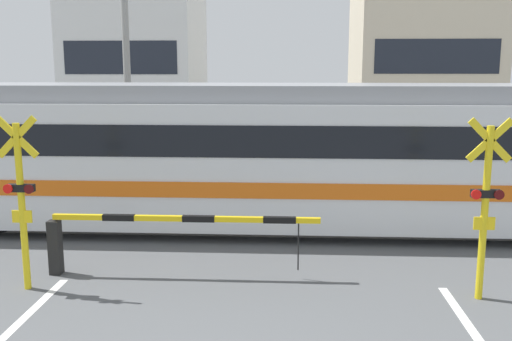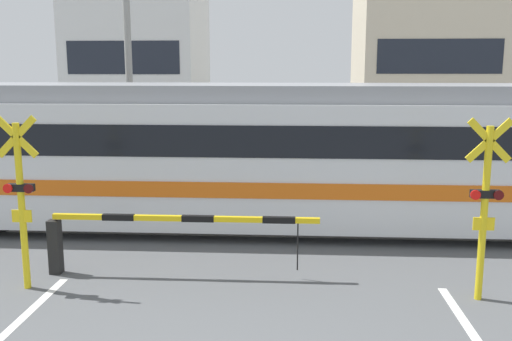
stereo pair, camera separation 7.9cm
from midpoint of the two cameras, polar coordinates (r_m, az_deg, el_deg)
name	(u,v)px [view 1 (the left image)]	position (r m, az deg, el deg)	size (l,w,h in m)	color
rail_track_near	(258,234)	(12.29, 0.05, -6.41)	(50.00, 0.10, 0.08)	gray
rail_track_far	(262,217)	(13.67, 0.39, -4.68)	(50.00, 0.10, 0.08)	gray
commuter_train	(302,152)	(12.61, 4.47, 1.81)	(21.32, 2.80, 3.21)	silver
crossing_barrier_near	(134,231)	(10.08, -12.29, -5.90)	(4.70, 0.20, 1.09)	black
crossing_barrier_far	(340,172)	(15.40, 8.24, -0.15)	(4.70, 0.20, 1.09)	black
crossing_signal_left	(21,196)	(9.83, -22.66, -2.34)	(0.68, 0.15, 2.84)	yellow
crossing_signal_right	(485,202)	(9.33, 21.74, -2.91)	(0.68, 0.15, 2.84)	yellow
pedestrian	(261,156)	(17.41, 0.35, 1.47)	(0.38, 0.22, 1.57)	#33384C
building_left_of_street	(138,66)	(29.01, -11.78, 10.20)	(5.99, 5.95, 7.24)	white
building_right_of_street	(421,65)	(28.73, 16.06, 10.08)	(6.27, 5.95, 7.31)	beige
utility_pole_streetside	(127,70)	(18.29, -12.90, 9.76)	(0.22, 0.22, 6.95)	gray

